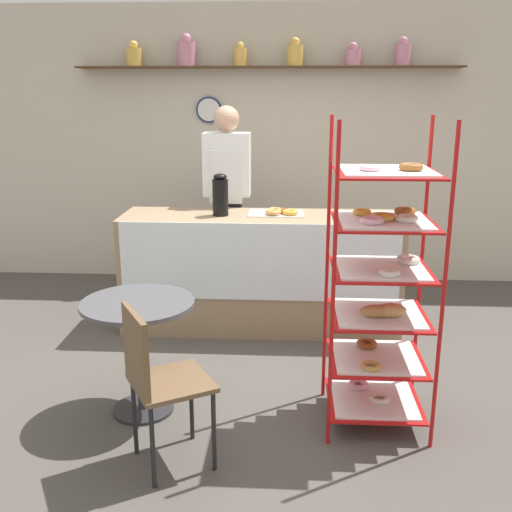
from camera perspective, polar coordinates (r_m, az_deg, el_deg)
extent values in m
plane|color=#4C4742|center=(4.07, -0.31, -12.38)|extent=(14.00, 14.00, 0.00)
cube|color=beige|center=(6.06, 1.15, 10.34)|extent=(10.00, 0.06, 2.70)
cube|color=#4C331E|center=(5.89, 1.13, 17.55)|extent=(3.62, 0.24, 0.02)
cylinder|color=gold|center=(6.08, -11.52, 18.06)|extent=(0.15, 0.15, 0.16)
sphere|color=gold|center=(6.08, -11.58, 19.08)|extent=(0.08, 0.08, 0.08)
cylinder|color=#CC7F99|center=(5.98, -6.63, 18.57)|extent=(0.17, 0.17, 0.22)
sphere|color=#CC7F99|center=(5.98, -6.67, 19.90)|extent=(0.09, 0.09, 0.09)
cylinder|color=gold|center=(5.91, -1.48, 18.41)|extent=(0.12, 0.12, 0.16)
sphere|color=gold|center=(5.92, -1.49, 19.40)|extent=(0.07, 0.07, 0.07)
cylinder|color=gold|center=(5.89, 3.73, 18.51)|extent=(0.16, 0.16, 0.19)
sphere|color=gold|center=(5.90, 3.75, 19.68)|extent=(0.09, 0.09, 0.09)
cylinder|color=#CC7F99|center=(5.92, 9.21, 18.14)|extent=(0.15, 0.15, 0.14)
sphere|color=#CC7F99|center=(5.92, 9.25, 19.09)|extent=(0.08, 0.08, 0.08)
cylinder|color=#CC7F99|center=(5.98, 13.80, 18.12)|extent=(0.14, 0.14, 0.19)
sphere|color=#CC7F99|center=(5.99, 13.88, 19.28)|extent=(0.08, 0.08, 0.08)
cylinder|color=navy|center=(6.04, -4.50, 13.71)|extent=(0.25, 0.03, 0.25)
cylinder|color=white|center=(6.03, -4.52, 13.71)|extent=(0.22, 0.00, 0.22)
cube|color=#937A5B|center=(4.88, 0.47, -1.51)|extent=(2.22, 0.60, 0.94)
cube|color=silver|center=(4.54, 0.29, -0.61)|extent=(2.13, 0.01, 0.60)
cylinder|color=#B71414|center=(3.14, 7.36, -3.58)|extent=(0.02, 0.02, 1.77)
cylinder|color=#B71414|center=(3.23, 17.43, -3.63)|extent=(0.02, 0.02, 1.77)
cylinder|color=#B71414|center=(3.66, 6.79, -0.74)|extent=(0.02, 0.02, 1.77)
cylinder|color=#B71414|center=(3.74, 15.47, -0.86)|extent=(0.02, 0.02, 1.77)
cube|color=#B71414|center=(3.73, 11.11, -13.36)|extent=(0.54, 0.53, 0.01)
cube|color=white|center=(3.73, 11.12, -13.20)|extent=(0.48, 0.47, 0.01)
torus|color=#EAB2C1|center=(3.82, 9.74, -11.97)|extent=(0.12, 0.12, 0.03)
torus|color=silver|center=(3.70, 11.68, -13.12)|extent=(0.12, 0.12, 0.03)
cube|color=#B71414|center=(3.61, 11.33, -9.58)|extent=(0.54, 0.53, 0.01)
cube|color=white|center=(3.60, 11.34, -9.41)|extent=(0.48, 0.47, 0.01)
torus|color=brown|center=(3.71, 10.51, -8.21)|extent=(0.13, 0.13, 0.04)
torus|color=tan|center=(3.44, 10.88, -10.25)|extent=(0.12, 0.12, 0.03)
cube|color=#B71414|center=(3.50, 11.57, -5.56)|extent=(0.54, 0.53, 0.01)
cube|color=white|center=(3.50, 11.58, -5.38)|extent=(0.48, 0.47, 0.01)
ellipsoid|color=tan|center=(3.43, 12.69, -5.06)|extent=(0.18, 0.09, 0.08)
ellipsoid|color=#B27F47|center=(3.41, 11.35, -5.17)|extent=(0.19, 0.09, 0.07)
cube|color=#B71414|center=(3.42, 11.82, -1.31)|extent=(0.54, 0.53, 0.01)
cube|color=white|center=(3.41, 11.83, -1.12)|extent=(0.48, 0.47, 0.01)
torus|color=silver|center=(3.52, 14.29, -0.33)|extent=(0.13, 0.13, 0.04)
torus|color=silver|center=(3.26, 12.61, -1.56)|extent=(0.11, 0.11, 0.03)
cube|color=#B71414|center=(3.35, 12.08, 3.14)|extent=(0.54, 0.53, 0.01)
cube|color=white|center=(3.35, 12.09, 3.34)|extent=(0.48, 0.47, 0.01)
torus|color=gold|center=(3.44, 10.06, 4.14)|extent=(0.10, 0.10, 0.03)
torus|color=silver|center=(3.31, 14.15, 3.49)|extent=(0.12, 0.12, 0.03)
torus|color=brown|center=(3.52, 14.00, 4.21)|extent=(0.12, 0.12, 0.03)
torus|color=#EAB2C1|center=(3.23, 11.00, 3.36)|extent=(0.13, 0.13, 0.03)
torus|color=gold|center=(3.32, 11.97, 3.67)|extent=(0.13, 0.13, 0.04)
cube|color=#B71414|center=(3.30, 12.34, 7.74)|extent=(0.54, 0.53, 0.01)
cube|color=white|center=(3.30, 12.36, 7.95)|extent=(0.48, 0.47, 0.01)
torus|color=brown|center=(3.28, 14.55, 8.20)|extent=(0.13, 0.13, 0.04)
torus|color=#EAB2C1|center=(3.23, 10.82, 8.25)|extent=(0.12, 0.12, 0.03)
cube|color=#282833|center=(5.33, -2.67, 0.39)|extent=(0.24, 0.19, 1.02)
cube|color=silver|center=(5.18, -2.78, 8.71)|extent=(0.40, 0.22, 0.53)
cube|color=silver|center=(5.08, -2.90, 7.48)|extent=(0.28, 0.01, 0.45)
sphere|color=tan|center=(5.15, -2.84, 12.92)|extent=(0.22, 0.22, 0.22)
cylinder|color=#262628|center=(3.87, -10.67, -14.10)|extent=(0.37, 0.37, 0.02)
cylinder|color=#333338|center=(3.71, -10.94, -9.48)|extent=(0.06, 0.06, 0.67)
cylinder|color=#4C4C51|center=(3.58, -11.22, -4.45)|extent=(0.67, 0.67, 0.02)
cylinder|color=black|center=(3.19, -4.04, -16.30)|extent=(0.02, 0.02, 0.45)
cylinder|color=black|center=(3.45, -6.17, -13.70)|extent=(0.02, 0.02, 0.45)
cylinder|color=black|center=(3.10, -9.82, -17.53)|extent=(0.02, 0.02, 0.45)
cylinder|color=black|center=(3.37, -11.49, -14.73)|extent=(0.02, 0.02, 0.45)
cube|color=brown|center=(3.16, -8.04, -11.83)|extent=(0.52, 0.52, 0.03)
cube|color=brown|center=(3.02, -11.37, -8.83)|extent=(0.21, 0.33, 0.40)
cylinder|color=black|center=(4.74, -3.42, 5.60)|extent=(0.12, 0.12, 0.29)
ellipsoid|color=black|center=(4.71, -3.45, 7.56)|extent=(0.11, 0.11, 0.05)
cube|color=white|center=(4.80, 1.91, 4.07)|extent=(0.44, 0.29, 0.01)
torus|color=tan|center=(4.72, 1.64, 4.19)|extent=(0.13, 0.13, 0.04)
torus|color=gold|center=(4.73, 3.29, 4.18)|extent=(0.13, 0.13, 0.04)
torus|color=brown|center=(4.80, 2.56, 4.31)|extent=(0.12, 0.12, 0.03)
torus|color=tan|center=(4.84, 1.84, 4.42)|extent=(0.11, 0.11, 0.03)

